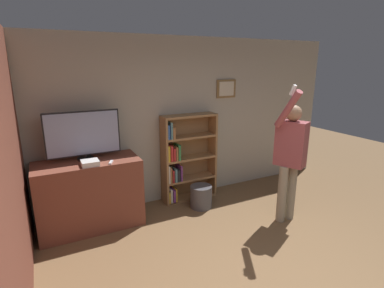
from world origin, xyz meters
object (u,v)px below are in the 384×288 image
television (83,135)px  person (290,153)px  game_console (90,163)px  waste_bin (201,197)px  bookshelf (184,159)px

television → person: size_ratio=0.49×
game_console → waste_bin: (1.67, -0.00, -0.83)m
waste_bin → game_console: bearing=179.8°
television → game_console: television is taller
television → waste_bin: 2.06m
game_console → television: bearing=93.5°
game_console → bookshelf: (1.56, 0.41, -0.30)m
television → bookshelf: (1.58, 0.12, -0.62)m
game_console → waste_bin: 1.86m
game_console → person: size_ratio=0.11×
game_console → bookshelf: size_ratio=0.15×
television → game_console: size_ratio=4.46×
person → waste_bin: (-0.93, 0.93, -0.87)m
television → waste_bin: bearing=-9.9°
television → bookshelf: 1.70m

